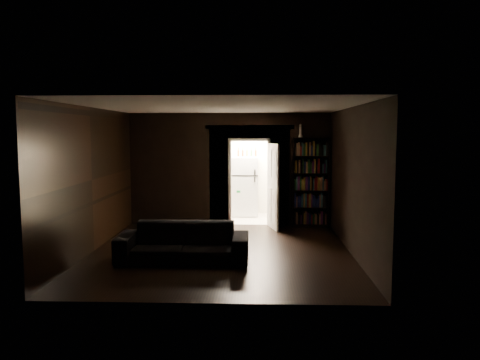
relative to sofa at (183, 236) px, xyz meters
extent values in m
plane|color=black|center=(0.63, 0.66, -0.45)|extent=(5.50, 5.50, 0.00)
cube|color=black|center=(-0.59, 3.46, 0.95)|extent=(2.55, 0.10, 2.80)
cube|color=black|center=(2.36, 3.46, 0.95)|extent=(1.55, 0.10, 2.80)
cube|color=black|center=(1.13, 3.46, 2.00)|extent=(0.90, 0.10, 0.70)
cube|color=black|center=(-1.87, 0.66, 0.95)|extent=(0.02, 5.50, 2.80)
cube|color=black|center=(3.13, 0.66, 0.95)|extent=(0.02, 5.50, 2.80)
cube|color=black|center=(0.63, -2.09, 0.95)|extent=(5.00, 0.02, 2.80)
cube|color=beige|center=(0.63, 0.66, 2.35)|extent=(5.00, 5.50, 0.02)
cube|color=white|center=(1.13, 3.40, 0.60)|extent=(1.04, 0.06, 2.17)
cube|color=beige|center=(1.13, 4.31, -0.50)|extent=(2.20, 1.80, 0.10)
cube|color=beige|center=(1.13, 5.16, 0.75)|extent=(2.20, 0.10, 2.40)
cube|color=beige|center=(0.08, 4.31, 0.75)|extent=(0.10, 1.60, 2.40)
cube|color=beige|center=(2.18, 4.31, 0.75)|extent=(0.10, 1.60, 2.40)
cube|color=beige|center=(1.13, 4.31, 2.00)|extent=(2.20, 1.80, 0.10)
cube|color=#CE6F7E|center=(1.13, 5.10, 1.77)|extent=(2.00, 0.04, 0.26)
imported|color=black|center=(0.00, 0.00, 0.00)|extent=(2.35, 1.03, 0.90)
cube|color=black|center=(2.63, 3.21, 0.65)|extent=(0.94, 0.45, 2.20)
cube|color=white|center=(0.98, 4.69, 0.37)|extent=(0.89, 0.85, 1.65)
cube|color=white|center=(1.71, 2.98, 0.57)|extent=(0.26, 0.84, 2.05)
cube|color=silver|center=(2.38, 3.20, 1.91)|extent=(0.12, 0.12, 0.32)
cube|color=black|center=(1.05, 4.71, 1.33)|extent=(0.62, 0.28, 0.26)
camera|label=1|loc=(1.33, -8.23, 1.86)|focal=35.00mm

